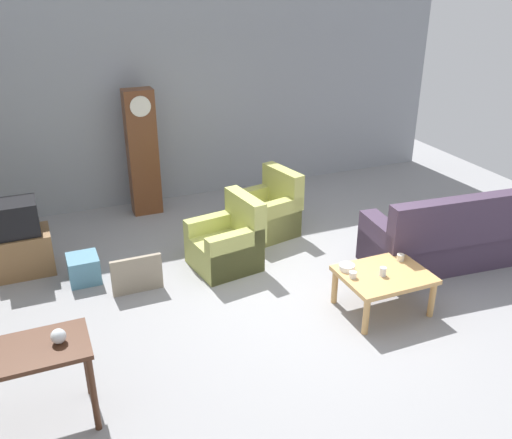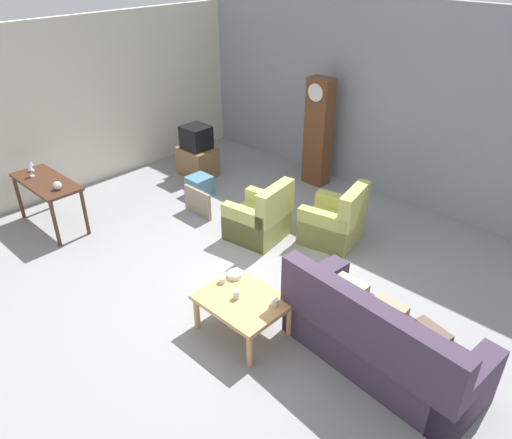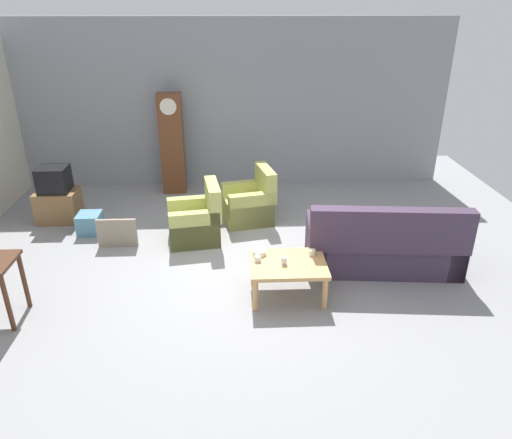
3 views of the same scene
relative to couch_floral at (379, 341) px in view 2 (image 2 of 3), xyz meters
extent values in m
plane|color=gray|center=(-2.05, 0.04, -0.36)|extent=(10.40, 10.40, 0.00)
cube|color=gray|center=(-2.05, 3.64, 1.24)|extent=(8.40, 0.16, 3.20)
cube|color=beige|center=(-6.25, 0.44, 1.08)|extent=(0.12, 6.40, 2.88)
cube|color=#423347|center=(0.01, 0.07, -0.14)|extent=(2.17, 1.02, 0.44)
cube|color=#423347|center=(-0.03, -0.29, 0.38)|extent=(2.11, 0.39, 0.60)
cube|color=#423347|center=(0.93, -0.02, -0.02)|extent=(0.31, 0.86, 0.68)
cube|color=#423347|center=(-0.92, 0.15, -0.02)|extent=(0.31, 0.86, 0.68)
cube|color=brown|center=(0.49, 0.07, 0.26)|extent=(0.38, 0.20, 0.36)
cube|color=#9E8966|center=(0.01, 0.12, 0.26)|extent=(0.36, 0.14, 0.36)
cube|color=#C6B284|center=(-0.47, 0.16, 0.26)|extent=(0.36, 0.13, 0.36)
cube|color=tan|center=(-2.70, 1.02, -0.16)|extent=(0.87, 0.87, 0.40)
cube|color=tan|center=(-2.38, 1.07, 0.30)|extent=(0.29, 0.78, 0.52)
cube|color=tan|center=(-2.75, 1.32, -0.06)|extent=(0.78, 0.27, 0.60)
cube|color=tan|center=(-2.66, 0.73, -0.06)|extent=(0.78, 0.27, 0.60)
cube|color=tan|center=(-1.84, 1.71, -0.16)|extent=(0.90, 0.90, 0.40)
cube|color=tan|center=(-1.53, 1.78, 0.30)|extent=(0.34, 0.78, 0.52)
cube|color=tan|center=(-1.90, 2.00, -0.06)|extent=(0.78, 0.32, 0.60)
cube|color=tan|center=(-1.78, 1.42, -0.06)|extent=(0.78, 0.32, 0.60)
cube|color=tan|center=(-1.39, -0.58, 0.09)|extent=(0.96, 0.76, 0.05)
cylinder|color=tan|center=(-1.82, -0.91, -0.15)|extent=(0.07, 0.07, 0.42)
cylinder|color=tan|center=(-0.97, -0.91, -0.15)|extent=(0.07, 0.07, 0.42)
cylinder|color=tan|center=(-1.82, -0.26, -0.15)|extent=(0.07, 0.07, 0.42)
cylinder|color=tan|center=(-0.97, -0.26, -0.15)|extent=(0.07, 0.07, 0.42)
cube|color=#472819|center=(-5.22, -0.94, 0.41)|extent=(1.30, 0.56, 0.04)
cylinder|color=#472819|center=(-5.82, -1.18, 0.01)|extent=(0.06, 0.06, 0.74)
cylinder|color=#472819|center=(-4.61, -1.18, 0.01)|extent=(0.06, 0.06, 0.74)
cylinder|color=#472819|center=(-5.82, -0.71, 0.01)|extent=(0.06, 0.06, 0.74)
cylinder|color=#472819|center=(-4.61, -0.71, 0.01)|extent=(0.06, 0.06, 0.74)
cube|color=brown|center=(-3.23, 3.14, 0.61)|extent=(0.44, 0.28, 1.92)
cylinder|color=silver|center=(-3.23, 2.99, 1.35)|extent=(0.30, 0.02, 0.30)
cube|color=brown|center=(-5.06, 1.87, -0.09)|extent=(0.68, 0.52, 0.54)
cube|color=black|center=(-5.06, 1.87, 0.39)|extent=(0.48, 0.44, 0.42)
cube|color=gray|center=(-3.85, 0.84, -0.13)|extent=(0.60, 0.05, 0.46)
cube|color=teal|center=(-4.41, 1.35, -0.19)|extent=(0.37, 0.38, 0.33)
sphere|color=silver|center=(-4.80, -0.95, 0.49)|extent=(0.13, 0.13, 0.13)
cylinder|color=white|center=(-1.77, -0.54, 0.15)|extent=(0.08, 0.08, 0.07)
cylinder|color=silver|center=(-1.45, -0.62, 0.16)|extent=(0.07, 0.07, 0.10)
cylinder|color=beige|center=(-1.06, -0.41, 0.15)|extent=(0.09, 0.09, 0.08)
cylinder|color=white|center=(-1.74, -0.36, 0.14)|extent=(0.18, 0.18, 0.06)
cylinder|color=silver|center=(-5.69, -0.92, 0.43)|extent=(0.06, 0.06, 0.02)
cylinder|color=silver|center=(-5.69, -0.92, 0.48)|extent=(0.01, 0.01, 0.08)
cone|color=silver|center=(-5.69, -0.92, 0.56)|extent=(0.06, 0.06, 0.08)
cylinder|color=silver|center=(-5.49, -1.02, 0.44)|extent=(0.07, 0.07, 0.02)
cylinder|color=silver|center=(-5.49, -1.02, 0.50)|extent=(0.01, 0.01, 0.10)
cone|color=silver|center=(-5.49, -1.02, 0.59)|extent=(0.08, 0.08, 0.10)
camera|label=1|loc=(-4.75, -4.95, 3.21)|focal=39.17mm
camera|label=2|loc=(1.65, -3.55, 3.59)|focal=34.28mm
camera|label=3|loc=(-2.03, -5.73, 3.10)|focal=33.33mm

